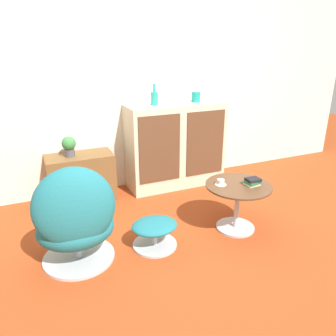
% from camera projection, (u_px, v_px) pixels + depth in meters
% --- Properties ---
extents(ground_plane, '(12.00, 12.00, 0.00)m').
position_uv_depth(ground_plane, '(197.00, 240.00, 3.00)').
color(ground_plane, '#9E3D19').
extents(wall_back, '(6.40, 0.06, 2.60)m').
position_uv_depth(wall_back, '(138.00, 79.00, 3.82)').
color(wall_back, silver).
rests_on(wall_back, ground_plane).
extents(sideboard, '(1.19, 0.44, 1.03)m').
position_uv_depth(sideboard, '(175.00, 145.00, 4.03)').
color(sideboard, beige).
rests_on(sideboard, ground_plane).
extents(tv_console, '(0.73, 0.39, 0.54)m').
position_uv_depth(tv_console, '(81.00, 178.00, 3.70)').
color(tv_console, brown).
rests_on(tv_console, ground_plane).
extents(egg_chair, '(0.65, 0.61, 0.86)m').
position_uv_depth(egg_chair, '(75.00, 219.00, 2.55)').
color(egg_chair, '#B7B7BC').
rests_on(egg_chair, ground_plane).
extents(ottoman, '(0.41, 0.39, 0.25)m').
position_uv_depth(ottoman, '(155.00, 230.00, 2.86)').
color(ottoman, '#B7B7BC').
rests_on(ottoman, ground_plane).
extents(coffee_table, '(0.61, 0.61, 0.46)m').
position_uv_depth(coffee_table, '(237.00, 199.00, 3.08)').
color(coffee_table, '#B7B7BC').
rests_on(coffee_table, ground_plane).
extents(vase_leftmost, '(0.09, 0.09, 0.24)m').
position_uv_depth(vase_leftmost, '(154.00, 98.00, 3.72)').
color(vase_leftmost, teal).
rests_on(vase_leftmost, sideboard).
extents(vase_inner_left, '(0.11, 0.11, 0.12)m').
position_uv_depth(vase_inner_left, '(196.00, 97.00, 3.93)').
color(vase_inner_left, teal).
rests_on(vase_inner_left, sideboard).
extents(potted_plant, '(0.15, 0.15, 0.22)m').
position_uv_depth(potted_plant, '(69.00, 145.00, 3.53)').
color(potted_plant, '#4C4C51').
rests_on(potted_plant, tv_console).
extents(teacup, '(0.11, 0.11, 0.05)m').
position_uv_depth(teacup, '(221.00, 183.00, 3.02)').
color(teacup, silver).
rests_on(teacup, coffee_table).
extents(book_stack, '(0.14, 0.12, 0.07)m').
position_uv_depth(book_stack, '(253.00, 182.00, 3.01)').
color(book_stack, beige).
rests_on(book_stack, coffee_table).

